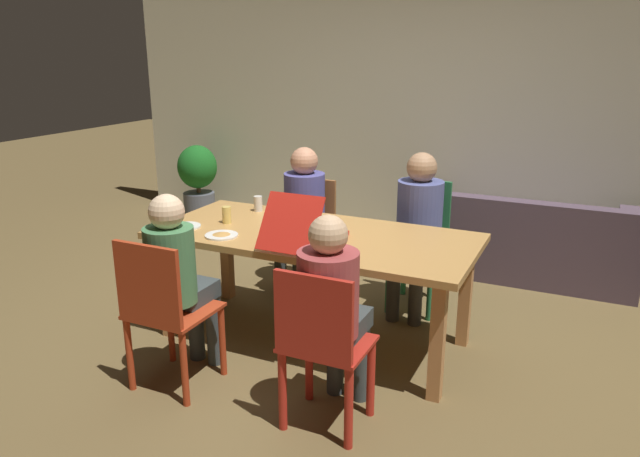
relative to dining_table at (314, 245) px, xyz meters
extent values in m
plane|color=brown|center=(0.00, 0.00, -0.69)|extent=(20.00, 20.00, 0.00)
cube|color=beige|center=(0.00, 2.65, 0.74)|extent=(7.01, 0.12, 2.87)
cube|color=#BE8846|center=(0.00, 0.00, 0.06)|extent=(2.14, 0.97, 0.04)
cube|color=#BF814C|center=(-0.95, -0.37, -0.33)|extent=(0.08, 0.08, 0.73)
cube|color=#BF814C|center=(0.95, -0.37, -0.33)|extent=(0.08, 0.08, 0.73)
cube|color=#BF814C|center=(-0.95, 0.37, -0.33)|extent=(0.08, 0.08, 0.73)
cube|color=#BF814C|center=(0.95, 0.37, -0.33)|extent=(0.08, 0.08, 0.73)
cylinder|color=#A93619|center=(-0.70, -0.66, -0.46)|extent=(0.04, 0.04, 0.46)
cylinder|color=#A93619|center=(-0.31, -0.66, -0.46)|extent=(0.04, 0.04, 0.46)
cylinder|color=#A93619|center=(-0.70, -1.04, -0.46)|extent=(0.04, 0.04, 0.46)
cylinder|color=#A93619|center=(-0.31, -1.04, -0.46)|extent=(0.04, 0.04, 0.46)
cube|color=#A93619|center=(-0.51, -0.85, -0.22)|extent=(0.45, 0.43, 0.02)
cube|color=#A93619|center=(-0.51, -1.05, 0.02)|extent=(0.43, 0.03, 0.46)
cylinder|color=#374041|center=(-0.58, -0.56, -0.45)|extent=(0.10, 0.10, 0.48)
cylinder|color=#374041|center=(-0.43, -0.56, -0.45)|extent=(0.10, 0.10, 0.48)
cube|color=#374041|center=(-0.51, -0.70, -0.16)|extent=(0.26, 0.30, 0.11)
cylinder|color=#447D4D|center=(-0.51, -0.85, 0.06)|extent=(0.29, 0.29, 0.45)
sphere|color=beige|center=(-0.51, -0.85, 0.38)|extent=(0.20, 0.20, 0.20)
cylinder|color=#B3271B|center=(0.30, -0.68, -0.46)|extent=(0.05, 0.05, 0.46)
cylinder|color=#B3271B|center=(0.67, -0.68, -0.46)|extent=(0.05, 0.05, 0.46)
cylinder|color=#B3271B|center=(0.30, -0.99, -0.46)|extent=(0.05, 0.05, 0.46)
cylinder|color=#B3271B|center=(0.67, -0.99, -0.46)|extent=(0.05, 0.05, 0.46)
cube|color=#B3271B|center=(0.48, -0.84, -0.22)|extent=(0.44, 0.38, 0.02)
cube|color=#B3271B|center=(0.48, -1.01, 0.01)|extent=(0.42, 0.03, 0.44)
cylinder|color=#373F40|center=(0.40, -0.55, -0.45)|extent=(0.10, 0.10, 0.48)
cylinder|color=#373F40|center=(0.56, -0.55, -0.45)|extent=(0.10, 0.10, 0.48)
cube|color=#373F40|center=(0.48, -0.69, -0.16)|extent=(0.29, 0.30, 0.11)
cylinder|color=#9E3E3E|center=(0.48, -0.84, 0.06)|extent=(0.32, 0.32, 0.45)
sphere|color=#D8AD82|center=(0.48, -0.84, 0.38)|extent=(0.20, 0.20, 0.20)
cylinder|color=#9C6031|center=(-0.34, 0.69, -0.46)|extent=(0.05, 0.05, 0.46)
cylinder|color=#9C6031|center=(-0.68, 0.69, -0.46)|extent=(0.05, 0.05, 0.46)
cylinder|color=#9C6031|center=(-0.34, 1.06, -0.46)|extent=(0.05, 0.05, 0.46)
cylinder|color=#9C6031|center=(-0.68, 1.06, -0.46)|extent=(0.05, 0.05, 0.46)
cube|color=#9C6031|center=(-0.51, 0.88, -0.22)|extent=(0.40, 0.43, 0.02)
cube|color=#9C6031|center=(-0.51, 1.08, -0.01)|extent=(0.38, 0.03, 0.41)
cylinder|color=#343936|center=(-0.42, 0.60, -0.45)|extent=(0.10, 0.10, 0.48)
cylinder|color=#343936|center=(-0.59, 0.60, -0.45)|extent=(0.10, 0.10, 0.48)
cube|color=#343936|center=(-0.51, 0.73, -0.16)|extent=(0.30, 0.29, 0.11)
cylinder|color=#4F4E96|center=(-0.51, 0.88, 0.06)|extent=(0.34, 0.34, 0.44)
sphere|color=tan|center=(-0.51, 0.88, 0.38)|extent=(0.23, 0.23, 0.23)
cylinder|color=#287241|center=(0.64, 0.64, -0.46)|extent=(0.04, 0.04, 0.46)
cylinder|color=#287241|center=(0.32, 0.64, -0.46)|extent=(0.04, 0.04, 0.46)
cylinder|color=#287241|center=(0.64, 1.03, -0.46)|extent=(0.04, 0.04, 0.46)
cylinder|color=#287241|center=(0.32, 1.03, -0.46)|extent=(0.04, 0.04, 0.46)
cube|color=#287241|center=(0.48, 0.84, -0.22)|extent=(0.39, 0.46, 0.02)
cube|color=#287241|center=(0.48, 1.05, 0.03)|extent=(0.37, 0.03, 0.49)
cylinder|color=#393A39|center=(0.57, 0.53, -0.45)|extent=(0.10, 0.10, 0.48)
cylinder|color=#393A39|center=(0.40, 0.53, -0.45)|extent=(0.10, 0.10, 0.48)
cube|color=#393A39|center=(0.48, 0.67, -0.16)|extent=(0.31, 0.33, 0.11)
cylinder|color=#515994|center=(0.48, 0.84, 0.08)|extent=(0.34, 0.34, 0.48)
sphere|color=tan|center=(0.48, 0.84, 0.42)|extent=(0.23, 0.23, 0.23)
cube|color=red|center=(0.04, -0.12, 0.10)|extent=(0.37, 0.37, 0.03)
cylinder|color=#D07F46|center=(0.04, -0.12, 0.12)|extent=(0.33, 0.33, 0.01)
cube|color=red|center=(0.04, -0.41, 0.27)|extent=(0.37, 0.21, 0.31)
cylinder|color=white|center=(-0.85, -0.25, 0.09)|extent=(0.21, 0.21, 0.01)
cylinder|color=white|center=(-0.51, -0.32, 0.09)|extent=(0.22, 0.22, 0.01)
cone|color=#BE8741|center=(-0.51, -0.32, 0.10)|extent=(0.12, 0.12, 0.02)
cylinder|color=#DBCB5B|center=(-0.22, 0.27, 0.15)|extent=(0.06, 0.06, 0.14)
cylinder|color=#E5C35F|center=(-0.65, -0.04, 0.14)|extent=(0.06, 0.06, 0.12)
cylinder|color=silver|center=(-0.62, 0.32, 0.14)|extent=(0.06, 0.06, 0.12)
cube|color=#544252|center=(1.13, 1.99, -0.48)|extent=(1.91, 0.87, 0.44)
cube|color=#544252|center=(1.13, 1.64, -0.10)|extent=(1.91, 0.16, 0.31)
cube|color=#544252|center=(0.27, 1.99, -0.17)|extent=(0.20, 0.83, 0.18)
cube|color=#544252|center=(1.98, 1.99, -0.17)|extent=(0.20, 0.83, 0.18)
cylinder|color=#545863|center=(-2.54, 2.17, -0.53)|extent=(0.36, 0.36, 0.32)
cylinder|color=brown|center=(-2.54, 2.17, -0.31)|extent=(0.05, 0.05, 0.13)
ellipsoid|color=#1B6520|center=(-2.54, 2.17, -0.06)|extent=(0.45, 0.45, 0.50)
camera|label=1|loc=(1.64, -3.40, 1.27)|focal=33.54mm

